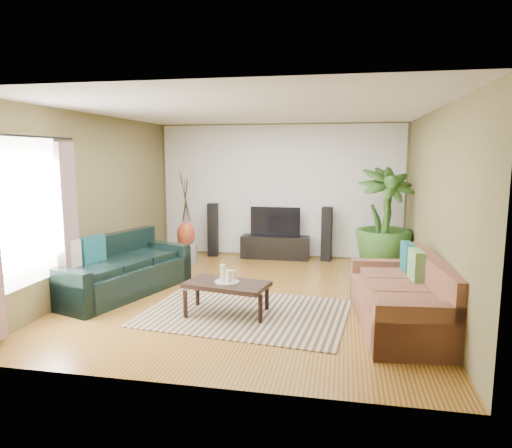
% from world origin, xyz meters
% --- Properties ---
extents(floor, '(5.50, 5.50, 0.00)m').
position_xyz_m(floor, '(0.00, 0.00, 0.00)').
color(floor, '#9E6B28').
rests_on(floor, ground).
extents(ceiling, '(5.50, 5.50, 0.00)m').
position_xyz_m(ceiling, '(0.00, 0.00, 2.70)').
color(ceiling, white).
rests_on(ceiling, ground).
extents(wall_back, '(5.00, 0.00, 5.00)m').
position_xyz_m(wall_back, '(0.00, 2.75, 1.35)').
color(wall_back, brown).
rests_on(wall_back, ground).
extents(wall_front, '(5.00, 0.00, 5.00)m').
position_xyz_m(wall_front, '(0.00, -2.75, 1.35)').
color(wall_front, brown).
rests_on(wall_front, ground).
extents(wall_left, '(0.00, 5.50, 5.50)m').
position_xyz_m(wall_left, '(-2.50, 0.00, 1.35)').
color(wall_left, brown).
rests_on(wall_left, ground).
extents(wall_right, '(0.00, 5.50, 5.50)m').
position_xyz_m(wall_right, '(2.50, 0.00, 1.35)').
color(wall_right, brown).
rests_on(wall_right, ground).
extents(backwall_panel, '(4.90, 0.00, 4.90)m').
position_xyz_m(backwall_panel, '(0.00, 2.74, 1.35)').
color(backwall_panel, white).
rests_on(backwall_panel, ground).
extents(window_pane, '(0.00, 1.80, 1.80)m').
position_xyz_m(window_pane, '(-2.48, -1.60, 1.40)').
color(window_pane, white).
rests_on(window_pane, ground).
extents(curtain_far, '(0.08, 0.35, 2.20)m').
position_xyz_m(curtain_far, '(-2.43, -0.85, 1.15)').
color(curtain_far, gray).
rests_on(curtain_far, ground).
extents(curtain_rod, '(0.03, 1.90, 0.03)m').
position_xyz_m(curtain_rod, '(-2.43, -1.60, 2.30)').
color(curtain_rod, black).
rests_on(curtain_rod, ground).
extents(sofa_left, '(1.59, 2.41, 0.85)m').
position_xyz_m(sofa_left, '(-1.99, -0.25, 0.42)').
color(sofa_left, black).
rests_on(sofa_left, floor).
extents(sofa_right, '(1.15, 2.20, 0.85)m').
position_xyz_m(sofa_right, '(1.99, -0.86, 0.42)').
color(sofa_right, brown).
rests_on(sofa_right, floor).
extents(area_rug, '(2.81, 2.13, 0.01)m').
position_xyz_m(area_rug, '(0.05, -0.78, 0.01)').
color(area_rug, tan).
rests_on(area_rug, floor).
extents(coffee_table, '(1.15, 0.78, 0.43)m').
position_xyz_m(coffee_table, '(-0.18, -0.86, 0.22)').
color(coffee_table, black).
rests_on(coffee_table, floor).
extents(candle_tray, '(0.33, 0.33, 0.01)m').
position_xyz_m(candle_tray, '(-0.18, -0.86, 0.44)').
color(candle_tray, gray).
rests_on(candle_tray, coffee_table).
extents(candle_tall, '(0.07, 0.07, 0.21)m').
position_xyz_m(candle_tall, '(-0.24, -0.83, 0.55)').
color(candle_tall, beige).
rests_on(candle_tall, candle_tray).
extents(candle_mid, '(0.07, 0.07, 0.16)m').
position_xyz_m(candle_mid, '(-0.14, -0.90, 0.53)').
color(candle_mid, white).
rests_on(candle_mid, candle_tray).
extents(candle_short, '(0.07, 0.07, 0.13)m').
position_xyz_m(candle_short, '(-0.11, -0.80, 0.51)').
color(candle_short, beige).
rests_on(candle_short, candle_tray).
extents(tv_stand, '(1.37, 0.42, 0.46)m').
position_xyz_m(tv_stand, '(-0.05, 2.50, 0.23)').
color(tv_stand, black).
rests_on(tv_stand, floor).
extents(television, '(1.00, 0.05, 0.59)m').
position_xyz_m(television, '(-0.05, 2.50, 0.75)').
color(television, black).
rests_on(television, tv_stand).
extents(speaker_left, '(0.22, 0.24, 1.09)m').
position_xyz_m(speaker_left, '(-1.35, 2.50, 0.55)').
color(speaker_left, black).
rests_on(speaker_left, floor).
extents(speaker_right, '(0.22, 0.23, 1.07)m').
position_xyz_m(speaker_right, '(0.98, 2.50, 0.53)').
color(speaker_right, black).
rests_on(speaker_right, floor).
extents(potted_plant, '(1.35, 1.35, 1.86)m').
position_xyz_m(potted_plant, '(2.01, 1.89, 0.93)').
color(potted_plant, '#2A521B').
rests_on(potted_plant, floor).
extents(plant_pot, '(0.34, 0.34, 0.27)m').
position_xyz_m(plant_pot, '(2.01, 1.89, 0.13)').
color(plant_pot, black).
rests_on(plant_pot, floor).
extents(pedestal, '(0.44, 0.44, 0.38)m').
position_xyz_m(pedestal, '(-1.70, 1.83, 0.19)').
color(pedestal, gray).
rests_on(pedestal, floor).
extents(vase, '(0.34, 0.34, 0.48)m').
position_xyz_m(vase, '(-1.70, 1.83, 0.55)').
color(vase, '#98371B').
rests_on(vase, pedestal).
extents(side_table, '(0.50, 0.50, 0.49)m').
position_xyz_m(side_table, '(-2.22, 0.53, 0.25)').
color(side_table, '#976331').
rests_on(side_table, floor).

